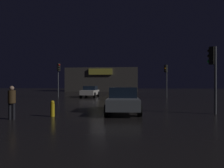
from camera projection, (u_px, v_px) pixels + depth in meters
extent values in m
plane|color=black|center=(105.00, 103.00, 17.58)|extent=(120.00, 120.00, 0.00)
cube|color=#4C4742|center=(103.00, 80.00, 47.17)|extent=(16.48, 6.46, 5.43)
cube|color=#E5D84C|center=(100.00, 72.00, 43.81)|extent=(5.29, 0.24, 1.34)
cylinder|color=#595B60|center=(167.00, 81.00, 23.94)|extent=(0.13, 0.13, 3.99)
cube|color=black|center=(166.00, 69.00, 23.84)|extent=(0.41, 0.41, 0.89)
sphere|color=black|center=(165.00, 66.00, 23.73)|extent=(0.20, 0.20, 0.20)
sphere|color=orange|center=(165.00, 69.00, 23.73)|extent=(0.20, 0.20, 0.20)
sphere|color=black|center=(165.00, 71.00, 23.73)|extent=(0.20, 0.20, 0.20)
cylinder|color=#595B60|center=(58.00, 80.00, 25.15)|extent=(0.10, 0.10, 4.29)
cube|color=black|center=(59.00, 67.00, 25.04)|extent=(0.41, 0.41, 0.94)
sphere|color=red|center=(59.00, 65.00, 24.91)|extent=(0.20, 0.20, 0.20)
sphere|color=black|center=(59.00, 67.00, 24.91)|extent=(0.20, 0.20, 0.20)
sphere|color=black|center=(59.00, 69.00, 24.91)|extent=(0.20, 0.20, 0.20)
cylinder|color=#595B60|center=(215.00, 80.00, 10.93)|extent=(0.14, 0.14, 3.75)
cube|color=black|center=(212.00, 56.00, 11.05)|extent=(0.41, 0.41, 0.99)
sphere|color=black|center=(209.00, 51.00, 11.16)|extent=(0.20, 0.20, 0.20)
sphere|color=black|center=(209.00, 56.00, 11.16)|extent=(0.20, 0.20, 0.20)
sphere|color=#19D13F|center=(209.00, 61.00, 11.16)|extent=(0.20, 0.20, 0.20)
cube|color=silver|center=(90.00, 92.00, 25.14)|extent=(1.71, 4.06, 0.57)
cube|color=black|center=(91.00, 88.00, 25.44)|extent=(1.53, 2.00, 0.52)
cylinder|color=black|center=(95.00, 95.00, 23.73)|extent=(0.23, 0.69, 0.69)
cylinder|color=black|center=(81.00, 95.00, 23.90)|extent=(0.23, 0.69, 0.69)
cylinder|color=black|center=(98.00, 94.00, 26.38)|extent=(0.23, 0.69, 0.69)
cylinder|color=black|center=(86.00, 94.00, 26.56)|extent=(0.23, 0.69, 0.69)
cube|color=slate|center=(123.00, 102.00, 11.57)|extent=(1.89, 4.35, 0.58)
cube|color=black|center=(123.00, 92.00, 11.82)|extent=(1.62, 2.11, 0.59)
cylinder|color=black|center=(140.00, 111.00, 10.12)|extent=(0.25, 0.62, 0.61)
cylinder|color=black|center=(107.00, 110.00, 10.21)|extent=(0.25, 0.62, 0.61)
cylinder|color=black|center=(136.00, 105.00, 12.94)|extent=(0.25, 0.62, 0.61)
cylinder|color=black|center=(110.00, 105.00, 13.03)|extent=(0.25, 0.62, 0.61)
cylinder|color=black|center=(10.00, 111.00, 9.27)|extent=(0.14, 0.14, 0.76)
cylinder|color=black|center=(14.00, 111.00, 9.30)|extent=(0.14, 0.14, 0.76)
cylinder|color=#3F2D19|center=(12.00, 97.00, 9.29)|extent=(0.43, 0.43, 0.61)
sphere|color=tan|center=(12.00, 88.00, 9.29)|extent=(0.21, 0.21, 0.21)
cylinder|color=gold|center=(52.00, 110.00, 10.10)|extent=(0.22, 0.22, 0.66)
sphere|color=gold|center=(52.00, 102.00, 10.10)|extent=(0.20, 0.20, 0.20)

